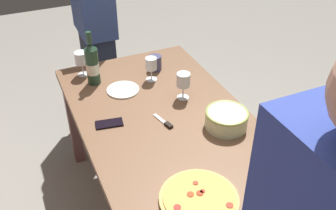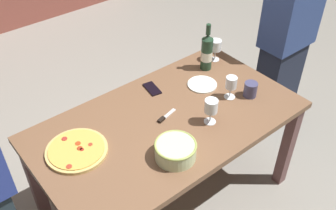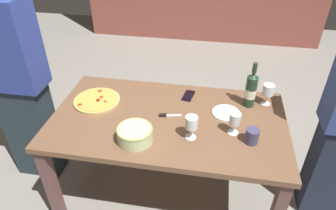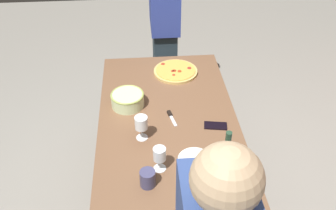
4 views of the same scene
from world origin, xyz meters
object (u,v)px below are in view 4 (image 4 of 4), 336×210
wine_glass_near_pizza (160,155)px  side_plate (195,160)px  wine_glass_far_left (238,183)px  pizza_knife (171,116)px  person_guest_left (164,24)px  wine_bottle (225,162)px  dining_table (168,129)px  serving_bowl (128,99)px  pizza (176,71)px  cell_phone (216,126)px  cup_amber (148,178)px  wine_glass_by_bottle (141,124)px

wine_glass_near_pizza → side_plate: 0.23m
wine_glass_far_left → pizza_knife: bearing=-158.3°
pizza_knife → person_guest_left: person_guest_left is taller
wine_glass_far_left → wine_glass_near_pizza: bearing=-122.1°
wine_bottle → wine_glass_far_left: wine_bottle is taller
pizza_knife → wine_bottle: bearing=22.7°
dining_table → side_plate: bearing=17.2°
serving_bowl → person_guest_left: person_guest_left is taller
dining_table → pizza_knife: (-0.01, 0.02, 0.10)m
wine_glass_far_left → pizza_knife: wine_glass_far_left is taller
wine_bottle → person_guest_left: bearing=-173.5°
pizza → cell_phone: 0.68m
wine_glass_near_pizza → side_plate: (-0.05, 0.20, -0.10)m
cup_amber → wine_bottle: bearing=90.1°
wine_glass_far_left → person_guest_left: size_ratio=0.09×
cup_amber → person_guest_left: (-1.68, 0.22, 0.09)m
cup_amber → side_plate: bearing=119.9°
serving_bowl → pizza_knife: size_ratio=1.46×
wine_bottle → wine_glass_by_bottle: wine_bottle is taller
wine_bottle → pizza_knife: wine_bottle is taller
serving_bowl → cell_phone: serving_bowl is taller
pizza → side_plate: bearing=1.0°
wine_glass_near_pizza → person_guest_left: person_guest_left is taller
wine_bottle → cell_phone: 0.46m
wine_glass_near_pizza → pizza_knife: 0.47m
wine_glass_by_bottle → wine_bottle: bearing=49.0°
wine_glass_far_left → cup_amber: wine_glass_far_left is taller
dining_table → person_guest_left: size_ratio=0.92×
wine_glass_near_pizza → wine_glass_far_left: (0.23, 0.37, 0.00)m
wine_bottle → cup_amber: bearing=-89.9°
serving_bowl → person_guest_left: 1.03m
person_guest_left → cup_amber: bearing=-4.1°
pizza → serving_bowl: size_ratio=1.49×
wine_glass_by_bottle → pizza_knife: (-0.19, 0.19, -0.11)m
cup_amber → person_guest_left: size_ratio=0.06×
wine_glass_by_bottle → person_guest_left: 1.33m
side_plate → pizza_knife: 0.41m
wine_glass_far_left → side_plate: bearing=-148.8°
dining_table → side_plate: (0.39, 0.12, 0.10)m
serving_bowl → cup_amber: size_ratio=2.32×
pizza_knife → person_guest_left: 1.13m
pizza → wine_glass_by_bottle: 0.78m
wine_glass_far_left → cell_phone: wine_glass_far_left is taller
pizza_knife → wine_glass_by_bottle: bearing=-46.4°
serving_bowl → side_plate: bearing=34.6°
wine_bottle → cell_phone: bearing=174.8°
wine_glass_by_bottle → wine_glass_far_left: size_ratio=1.01×
cup_amber → side_plate: size_ratio=0.50×
pizza → person_guest_left: size_ratio=0.19×
serving_bowl → cell_phone: bearing=64.2°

